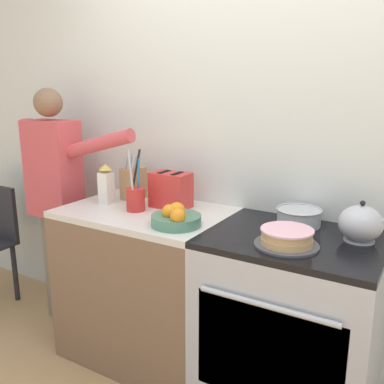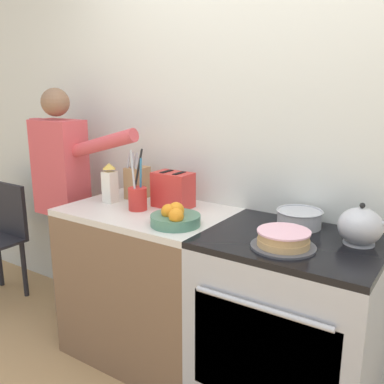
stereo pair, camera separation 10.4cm
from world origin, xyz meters
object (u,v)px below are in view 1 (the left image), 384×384
at_px(stove_range, 289,325).
at_px(milk_carton, 106,185).
at_px(utensil_crock, 136,198).
at_px(person_baker, 56,188).
at_px(mixing_bowl, 299,217).
at_px(fruit_bowl, 176,218).
at_px(layer_cake, 287,238).
at_px(tea_kettle, 361,224).
at_px(knife_block, 133,182).
at_px(toaster, 171,190).

height_order(stove_range, milk_carton, milk_carton).
relative_size(utensil_crock, milk_carton, 1.45).
xyz_separation_m(stove_range, person_baker, (-1.59, 0.03, 0.47)).
bearing_deg(mixing_bowl, utensil_crock, -165.83).
bearing_deg(stove_range, fruit_bowl, -165.56).
bearing_deg(layer_cake, tea_kettle, 41.08).
distance_m(tea_kettle, utensil_crock, 1.16).
xyz_separation_m(fruit_bowl, person_baker, (-1.04, 0.17, -0.01)).
bearing_deg(layer_cake, milk_carton, 173.91).
distance_m(knife_block, person_baker, 0.55).
xyz_separation_m(mixing_bowl, toaster, (-0.72, -0.06, 0.06)).
distance_m(tea_kettle, mixing_bowl, 0.31).
distance_m(utensil_crock, fruit_bowl, 0.35).
xyz_separation_m(toaster, person_baker, (-0.83, -0.09, -0.07)).
bearing_deg(person_baker, layer_cake, -15.95).
xyz_separation_m(stove_range, toaster, (-0.76, 0.12, 0.55)).
xyz_separation_m(mixing_bowl, milk_carton, (-1.08, -0.18, 0.07)).
bearing_deg(toaster, milk_carton, -160.60).
bearing_deg(utensil_crock, mixing_bowl, 14.17).
distance_m(layer_cake, tea_kettle, 0.35).
bearing_deg(milk_carton, stove_range, 0.22).
relative_size(stove_range, fruit_bowl, 3.61).
xyz_separation_m(tea_kettle, toaster, (-1.02, 0.02, 0.02)).
distance_m(tea_kettle, knife_block, 1.32).
distance_m(stove_range, utensil_crock, 1.03).
bearing_deg(fruit_bowl, layer_cake, 1.84).
height_order(utensil_crock, person_baker, person_baker).
bearing_deg(person_baker, toaster, -4.03).
bearing_deg(toaster, stove_range, -9.25).
relative_size(layer_cake, toaster, 1.19).
xyz_separation_m(tea_kettle, utensil_crock, (-1.15, -0.14, -0.01)).
bearing_deg(fruit_bowl, mixing_bowl, 32.03).
bearing_deg(knife_block, stove_range, -8.74).
relative_size(layer_cake, fruit_bowl, 1.12).
height_order(fruit_bowl, person_baker, person_baker).
relative_size(milk_carton, person_baker, 0.15).
bearing_deg(person_baker, fruit_bowl, -19.87).
height_order(mixing_bowl, person_baker, person_baker).
bearing_deg(fruit_bowl, milk_carton, 166.40).
relative_size(stove_range, tea_kettle, 3.85).
xyz_separation_m(tea_kettle, knife_block, (-1.32, 0.06, 0.02)).
bearing_deg(utensil_crock, tea_kettle, 6.77).
bearing_deg(tea_kettle, person_baker, -177.83).
bearing_deg(milk_carton, layer_cake, -6.09).
relative_size(layer_cake, knife_block, 0.98).
bearing_deg(mixing_bowl, toaster, -175.59).
distance_m(utensil_crock, milk_carton, 0.24).
bearing_deg(stove_range, toaster, 170.75).
bearing_deg(tea_kettle, utensil_crock, -173.23).
relative_size(mixing_bowl, milk_carton, 0.96).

